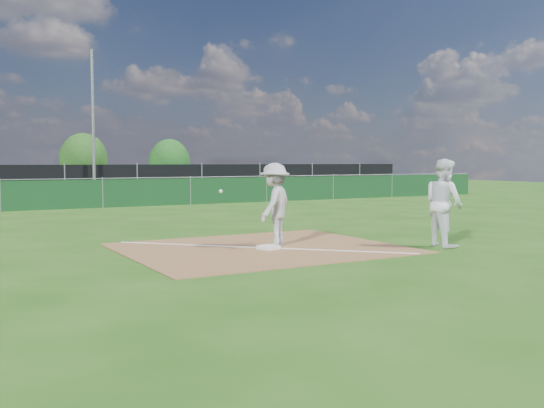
# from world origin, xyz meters

# --- Properties ---
(ground) EXTENTS (90.00, 90.00, 0.00)m
(ground) POSITION_xyz_m (0.00, 10.00, 0.00)
(ground) COLOR #214E10
(ground) RESTS_ON ground
(infield_dirt) EXTENTS (6.00, 5.00, 0.02)m
(infield_dirt) POSITION_xyz_m (0.00, 1.00, 0.01)
(infield_dirt) COLOR brown
(infield_dirt) RESTS_ON ground
(foul_line) EXTENTS (5.01, 5.01, 0.01)m
(foul_line) POSITION_xyz_m (0.00, 1.00, 0.03)
(foul_line) COLOR white
(foul_line) RESTS_ON infield_dirt
(green_fence) EXTENTS (44.00, 0.05, 1.20)m
(green_fence) POSITION_xyz_m (0.00, 15.00, 0.60)
(green_fence) COLOR #0E3416
(green_fence) RESTS_ON ground
(black_fence) EXTENTS (46.00, 0.04, 1.80)m
(black_fence) POSITION_xyz_m (0.00, 23.00, 0.90)
(black_fence) COLOR black
(black_fence) RESTS_ON ground
(parking_lot) EXTENTS (46.00, 9.00, 0.01)m
(parking_lot) POSITION_xyz_m (0.00, 28.00, 0.01)
(parking_lot) COLOR black
(parking_lot) RESTS_ON ground
(light_pole) EXTENTS (0.16, 0.16, 8.00)m
(light_pole) POSITION_xyz_m (1.50, 22.70, 4.00)
(light_pole) COLOR slate
(light_pole) RESTS_ON ground
(first_base) EXTENTS (0.51, 0.51, 0.08)m
(first_base) POSITION_xyz_m (0.04, 0.72, 0.06)
(first_base) COLOR white
(first_base) RESTS_ON infield_dirt
(play_at_first) EXTENTS (2.17, 1.32, 1.91)m
(play_at_first) POSITION_xyz_m (0.39, 1.06, 0.98)
(play_at_first) COLOR #BEBDC0
(play_at_first) RESTS_ON infield_dirt
(runner) EXTENTS (0.91, 1.09, 2.03)m
(runner) POSITION_xyz_m (3.80, -0.81, 1.01)
(runner) COLOR white
(runner) RESTS_ON ground
(car_mid) EXTENTS (4.66, 2.45, 1.46)m
(car_mid) POSITION_xyz_m (-0.49, 26.90, 0.74)
(car_mid) COLOR black
(car_mid) RESTS_ON parking_lot
(car_right) EXTENTS (4.47, 2.78, 1.21)m
(car_right) POSITION_xyz_m (4.97, 28.09, 0.61)
(car_right) COLOR black
(car_right) RESTS_ON parking_lot
(tree_mid) EXTENTS (3.41, 3.41, 4.05)m
(tree_mid) POSITION_xyz_m (3.49, 34.14, 2.08)
(tree_mid) COLOR #382316
(tree_mid) RESTS_ON ground
(tree_right) EXTENTS (3.11, 3.11, 3.69)m
(tree_right) POSITION_xyz_m (9.68, 33.13, 1.90)
(tree_right) COLOR #382316
(tree_right) RESTS_ON ground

